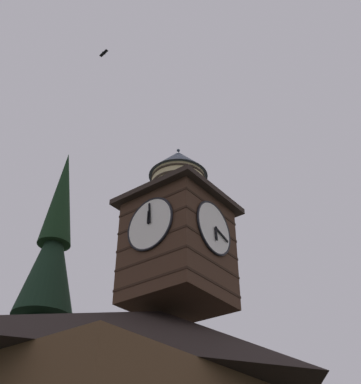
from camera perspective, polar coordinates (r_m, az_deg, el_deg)
The scene contains 4 objects.
clock_tower at distance 21.05m, azimuth -0.28°, elevation -4.78°, with size 4.36×4.36×8.07m.
pine_tree_behind at distance 22.10m, azimuth -16.87°, elevation -18.45°, with size 4.91×4.91×18.21m.
moon at distance 58.61m, azimuth -20.44°, elevation -17.06°, with size 1.54×1.54×1.54m.
flying_bird_high at distance 23.55m, azimuth -9.07°, elevation 15.92°, with size 0.20×0.53×0.11m.
Camera 1 is at (12.70, 10.61, 1.84)m, focal length 45.08 mm.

